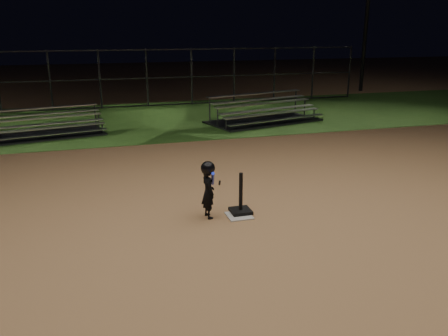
# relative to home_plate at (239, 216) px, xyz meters

# --- Properties ---
(ground) EXTENTS (80.00, 80.00, 0.00)m
(ground) POSITION_rel_home_plate_xyz_m (0.00, 0.00, -0.01)
(ground) COLOR #B38051
(ground) RESTS_ON ground
(grass_strip) EXTENTS (60.00, 8.00, 0.01)m
(grass_strip) POSITION_rel_home_plate_xyz_m (0.00, 10.00, -0.01)
(grass_strip) COLOR #2A511A
(grass_strip) RESTS_ON ground
(home_plate) EXTENTS (0.45, 0.45, 0.02)m
(home_plate) POSITION_rel_home_plate_xyz_m (0.00, 0.00, 0.00)
(home_plate) COLOR beige
(home_plate) RESTS_ON ground
(batting_tee) EXTENTS (0.38, 0.38, 0.78)m
(batting_tee) POSITION_rel_home_plate_xyz_m (0.07, 0.12, 0.16)
(batting_tee) COLOR black
(batting_tee) RESTS_ON home_plate
(child_batter) EXTENTS (0.39, 0.61, 1.08)m
(child_batter) POSITION_rel_home_plate_xyz_m (-0.56, 0.12, 0.56)
(child_batter) COLOR black
(child_batter) RESTS_ON ground
(bleacher_left) EXTENTS (3.76, 2.35, 0.86)m
(bleacher_left) POSITION_rel_home_plate_xyz_m (-3.89, 8.07, 0.16)
(bleacher_left) COLOR silver
(bleacher_left) RESTS_ON ground
(bleacher_right) EXTENTS (4.47, 2.96, 1.00)m
(bleacher_right) POSITION_rel_home_plate_xyz_m (3.67, 8.25, 0.20)
(bleacher_right) COLOR #B9BABF
(bleacher_right) RESTS_ON ground
(backstop_fence) EXTENTS (20.08, 0.08, 2.50)m
(backstop_fence) POSITION_rel_home_plate_xyz_m (0.00, 13.00, 1.24)
(backstop_fence) COLOR #38383D
(backstop_fence) RESTS_ON ground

